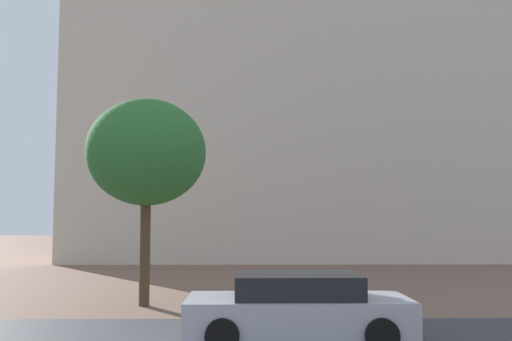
% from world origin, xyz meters
% --- Properties ---
extents(landmark_building, '(26.68, 10.59, 32.30)m').
position_xyz_m(landmark_building, '(3.58, 32.68, 9.79)').
color(landmark_building, beige).
rests_on(landmark_building, ground_plane).
extents(car_silver, '(4.47, 2.06, 1.35)m').
position_xyz_m(car_silver, '(0.99, 10.41, 0.66)').
color(car_silver, '#B2B2BC').
rests_on(car_silver, ground_plane).
extents(tree_curb_far, '(3.40, 3.40, 5.87)m').
position_xyz_m(tree_curb_far, '(-2.95, 14.82, 4.32)').
color(tree_curb_far, '#4C3823').
rests_on(tree_curb_far, ground_plane).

